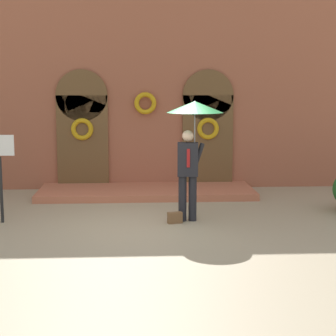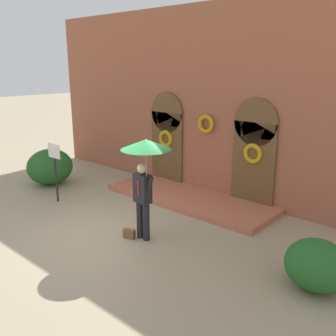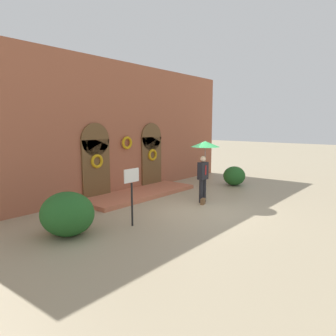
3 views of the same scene
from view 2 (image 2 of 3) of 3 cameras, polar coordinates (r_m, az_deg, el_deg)
name	(u,v)px [view 2 (image 2 of 3)]	position (r m, az deg, el deg)	size (l,w,h in m)	color
ground_plane	(108,235)	(9.13, -9.12, -10.01)	(80.00, 80.00, 0.00)	tan
building_facade	(212,107)	(11.38, 6.78, 9.23)	(14.00, 2.30, 5.60)	#9E563D
person_with_umbrella	(145,159)	(8.13, -3.52, 1.31)	(1.10, 1.10, 2.36)	black
handbag	(129,234)	(8.86, -5.93, -9.92)	(0.28, 0.12, 0.22)	brown
sign_post	(55,163)	(11.22, -16.85, 0.71)	(0.56, 0.06, 1.72)	black
shrub_left	(50,167)	(13.12, -17.54, 0.19)	(1.39, 1.53, 1.19)	#235B23
shrub_right	(317,265)	(7.34, 21.72, -13.59)	(1.14, 1.05, 0.94)	#235B23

